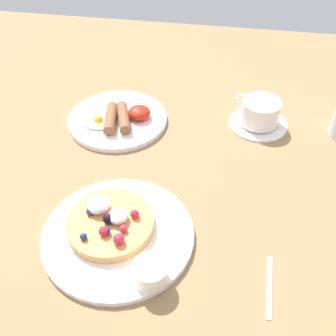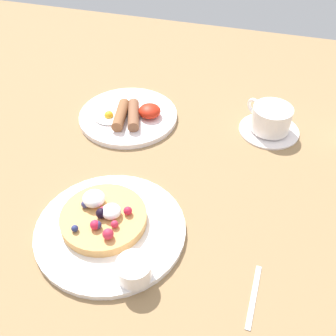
% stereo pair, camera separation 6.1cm
% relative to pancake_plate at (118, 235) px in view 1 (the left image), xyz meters
% --- Properties ---
extents(ground_plane, '(1.64, 1.48, 0.03)m').
position_rel_pancake_plate_xyz_m(ground_plane, '(0.04, 0.12, -0.02)').
color(ground_plane, olive).
extents(pancake_plate, '(0.25, 0.25, 0.01)m').
position_rel_pancake_plate_xyz_m(pancake_plate, '(0.00, 0.00, 0.00)').
color(pancake_plate, white).
rests_on(pancake_plate, ground_plane).
extents(pancake_with_berries, '(0.15, 0.15, 0.04)m').
position_rel_pancake_plate_xyz_m(pancake_with_berries, '(-0.02, 0.01, 0.02)').
color(pancake_with_berries, tan).
rests_on(pancake_with_berries, pancake_plate).
extents(syrup_ramekin, '(0.05, 0.05, 0.03)m').
position_rel_pancake_plate_xyz_m(syrup_ramekin, '(0.07, -0.07, 0.02)').
color(syrup_ramekin, white).
rests_on(syrup_ramekin, pancake_plate).
extents(breakfast_plate, '(0.22, 0.22, 0.01)m').
position_rel_pancake_plate_xyz_m(breakfast_plate, '(-0.08, 0.31, 0.00)').
color(breakfast_plate, white).
rests_on(breakfast_plate, ground_plane).
extents(fried_breakfast, '(0.14, 0.10, 0.03)m').
position_rel_pancake_plate_xyz_m(fried_breakfast, '(-0.07, 0.30, 0.02)').
color(fried_breakfast, brown).
rests_on(fried_breakfast, breakfast_plate).
extents(coffee_saucer, '(0.13, 0.13, 0.01)m').
position_rel_pancake_plate_xyz_m(coffee_saucer, '(0.23, 0.35, -0.00)').
color(coffee_saucer, white).
rests_on(coffee_saucer, ground_plane).
extents(coffee_cup, '(0.10, 0.09, 0.05)m').
position_rel_pancake_plate_xyz_m(coffee_cup, '(0.23, 0.35, 0.03)').
color(coffee_cup, white).
rests_on(coffee_cup, coffee_saucer).
extents(teaspoon, '(0.03, 0.17, 0.01)m').
position_rel_pancake_plate_xyz_m(teaspoon, '(0.24, -0.12, -0.00)').
color(teaspoon, silver).
rests_on(teaspoon, ground_plane).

